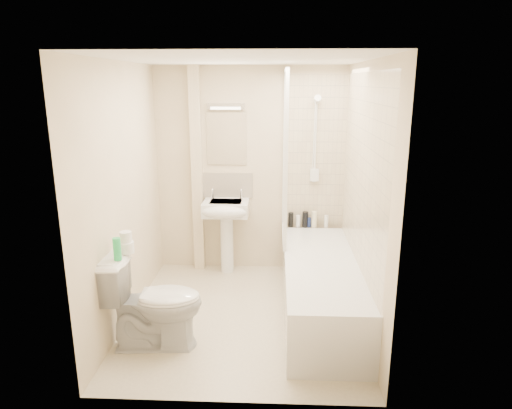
{
  "coord_description": "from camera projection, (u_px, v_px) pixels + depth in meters",
  "views": [
    {
      "loc": [
        0.3,
        -4.02,
        2.22
      ],
      "look_at": [
        0.11,
        0.2,
        1.08
      ],
      "focal_mm": 32.0,
      "sensor_mm": 36.0,
      "label": 1
    }
  ],
  "objects": [
    {
      "name": "bottle_black_b",
      "position": [
        305.0,
        219.0,
        5.39
      ],
      "size": [
        0.07,
        0.07,
        0.19
      ],
      "primitive_type": "cylinder",
      "color": "black",
      "rests_on": "bathtub"
    },
    {
      "name": "floor",
      "position": [
        243.0,
        316.0,
        4.47
      ],
      "size": [
        2.5,
        2.5,
        0.0
      ],
      "primitive_type": "plane",
      "color": "beige",
      "rests_on": "ground"
    },
    {
      "name": "bottle_blue",
      "position": [
        309.0,
        222.0,
        5.4
      ],
      "size": [
        0.05,
        0.05,
        0.11
      ],
      "primitive_type": "cylinder",
      "color": "navy",
      "rests_on": "bathtub"
    },
    {
      "name": "ceiling",
      "position": [
        241.0,
        59.0,
        3.84
      ],
      "size": [
        2.2,
        2.5,
        0.02
      ],
      "primitive_type": "cube",
      "color": "white",
      "rests_on": "wall_back"
    },
    {
      "name": "bottle_cream",
      "position": [
        314.0,
        219.0,
        5.39
      ],
      "size": [
        0.06,
        0.06,
        0.19
      ],
      "primitive_type": "cylinder",
      "color": "beige",
      "rests_on": "bathtub"
    },
    {
      "name": "pedestal_sink",
      "position": [
        226.0,
        217.0,
        5.27
      ],
      "size": [
        0.52,
        0.48,
        1.01
      ],
      "color": "white",
      "rests_on": "ground"
    },
    {
      "name": "tile_back",
      "position": [
        315.0,
        153.0,
        5.26
      ],
      "size": [
        0.7,
        0.01,
        1.75
      ],
      "primitive_type": "cube",
      "color": "beige",
      "rests_on": "wall_back"
    },
    {
      "name": "wall_left",
      "position": [
        124.0,
        196.0,
        4.2
      ],
      "size": [
        0.02,
        2.5,
        2.4
      ],
      "primitive_type": "cube",
      "color": "beige",
      "rests_on": "ground"
    },
    {
      "name": "shower_fixture",
      "position": [
        315.0,
        143.0,
        5.18
      ],
      "size": [
        0.1,
        0.16,
        0.99
      ],
      "color": "white",
      "rests_on": "wall_back"
    },
    {
      "name": "toilet_roll_lower",
      "position": [
        127.0,
        247.0,
        3.83
      ],
      "size": [
        0.12,
        0.12,
        0.09
      ],
      "primitive_type": "cylinder",
      "color": "white",
      "rests_on": "toilet"
    },
    {
      "name": "wall_right",
      "position": [
        364.0,
        198.0,
        4.11
      ],
      "size": [
        0.02,
        2.5,
        2.4
      ],
      "primitive_type": "cube",
      "color": "beige",
      "rests_on": "ground"
    },
    {
      "name": "bottle_black_a",
      "position": [
        291.0,
        220.0,
        5.4
      ],
      "size": [
        0.06,
        0.06,
        0.17
      ],
      "primitive_type": "cylinder",
      "color": "black",
      "rests_on": "bathtub"
    },
    {
      "name": "splashback",
      "position": [
        227.0,
        185.0,
        5.41
      ],
      "size": [
        0.6,
        0.02,
        0.3
      ],
      "primitive_type": "cube",
      "color": "beige",
      "rests_on": "wall_back"
    },
    {
      "name": "pipe_boxing",
      "position": [
        197.0,
        172.0,
        5.33
      ],
      "size": [
        0.12,
        0.12,
        2.4
      ],
      "primitive_type": "cube",
      "color": "beige",
      "rests_on": "ground"
    },
    {
      "name": "mirror",
      "position": [
        227.0,
        139.0,
        5.26
      ],
      "size": [
        0.46,
        0.01,
        0.6
      ],
      "primitive_type": "cube",
      "color": "white",
      "rests_on": "wall_back"
    },
    {
      "name": "bottle_white_a",
      "position": [
        298.0,
        221.0,
        5.4
      ],
      "size": [
        0.05,
        0.05,
        0.14
      ],
      "primitive_type": "cylinder",
      "color": "white",
      "rests_on": "bathtub"
    },
    {
      "name": "shower_screen",
      "position": [
        285.0,
        156.0,
        4.84
      ],
      "size": [
        0.04,
        0.92,
        1.8
      ],
      "color": "white",
      "rests_on": "bathtub"
    },
    {
      "name": "green_bottle",
      "position": [
        117.0,
        249.0,
        3.67
      ],
      "size": [
        0.06,
        0.06,
        0.19
      ],
      "primitive_type": "cylinder",
      "color": "#29C962",
      "rests_on": "toilet"
    },
    {
      "name": "bathtub",
      "position": [
        321.0,
        287.0,
        4.43
      ],
      "size": [
        0.7,
        2.1,
        0.55
      ],
      "color": "white",
      "rests_on": "ground"
    },
    {
      "name": "toilet",
      "position": [
        154.0,
        302.0,
        3.87
      ],
      "size": [
        0.56,
        0.86,
        0.82
      ],
      "primitive_type": "imported",
      "rotation": [
        0.0,
        0.0,
        1.63
      ],
      "color": "white",
      "rests_on": "ground"
    },
    {
      "name": "strip_light",
      "position": [
        226.0,
        106.0,
        5.14
      ],
      "size": [
        0.42,
        0.07,
        0.07
      ],
      "primitive_type": "cube",
      "color": "silver",
      "rests_on": "wall_back"
    },
    {
      "name": "wall_back",
      "position": [
        250.0,
        171.0,
        5.36
      ],
      "size": [
        2.2,
        0.02,
        2.4
      ],
      "primitive_type": "cube",
      "color": "beige",
      "rests_on": "ground"
    },
    {
      "name": "bottle_white_b",
      "position": [
        326.0,
        221.0,
        5.38
      ],
      "size": [
        0.05,
        0.05,
        0.15
      ],
      "primitive_type": "cylinder",
      "color": "white",
      "rests_on": "bathtub"
    },
    {
      "name": "tile_right",
      "position": [
        363.0,
        172.0,
        4.12
      ],
      "size": [
        0.01,
        2.1,
        1.75
      ],
      "primitive_type": "cube",
      "color": "beige",
      "rests_on": "wall_right"
    },
    {
      "name": "toilet_roll_upper",
      "position": [
        126.0,
        237.0,
        3.82
      ],
      "size": [
        0.1,
        0.1,
        0.09
      ],
      "primitive_type": "cylinder",
      "color": "white",
      "rests_on": "toilet_roll_lower"
    }
  ]
}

